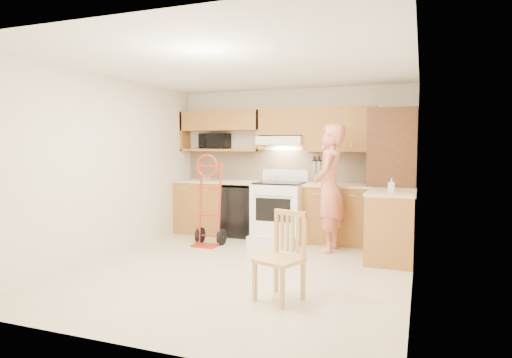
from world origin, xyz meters
The scene contains 28 objects.
floor centered at (0.00, 0.00, -0.01)m, with size 4.00×4.50×0.02m, color beige.
ceiling centered at (0.00, 0.00, 2.51)m, with size 4.00×4.50×0.02m, color white.
wall_back centered at (0.00, 2.26, 1.25)m, with size 4.00×0.02×2.50m, color silver.
wall_front centered at (0.00, -2.26, 1.25)m, with size 4.00×0.02×2.50m, color silver.
wall_left centered at (-2.01, 0.00, 1.25)m, with size 0.02×4.50×2.50m, color silver.
wall_right centered at (2.01, 0.00, 1.25)m, with size 0.02×4.50×2.50m, color silver.
backsplash centered at (0.00, 2.23, 1.20)m, with size 3.92×0.03×0.55m, color beige.
lower_cab_left centered at (-1.55, 1.95, 0.45)m, with size 0.90×0.60×0.90m, color #AD7627.
dishwasher centered at (-0.80, 1.95, 0.42)m, with size 0.60×0.60×0.85m, color black.
lower_cab_right centered at (0.83, 1.95, 0.45)m, with size 1.14×0.60×0.90m, color #AD7627.
countertop_left centered at (-1.25, 1.95, 0.92)m, with size 1.50×0.63×0.04m, color beige.
countertop_right centered at (0.83, 1.95, 0.92)m, with size 1.14×0.63×0.04m, color beige.
cab_return_right centered at (1.70, 1.15, 0.45)m, with size 0.60×1.00×0.90m, color #AD7627.
countertop_return centered at (1.70, 1.15, 0.92)m, with size 0.63×1.00×0.04m, color beige.
pantry_tall centered at (1.65, 1.95, 1.05)m, with size 0.70×0.60×2.10m, color brown.
upper_cab_left centered at (-1.25, 2.08, 1.98)m, with size 1.50×0.33×0.34m, color #AD7627.
upper_shelf_mw centered at (-1.25, 2.08, 1.47)m, with size 1.50×0.33×0.04m, color #AD7627.
upper_cab_center centered at (-0.12, 2.08, 1.94)m, with size 0.76×0.33×0.44m, color #AD7627.
upper_cab_right centered at (0.83, 2.08, 1.80)m, with size 1.14×0.33×0.70m, color #AD7627.
range_hood centered at (-0.12, 2.02, 1.63)m, with size 0.76×0.46×0.14m, color white.
knife_strip centered at (0.55, 2.21, 1.24)m, with size 0.40×0.05×0.29m, color black, non-canonical shape.
microwave centered at (-1.38, 2.08, 1.63)m, with size 0.50×0.34×0.28m, color black.
range centered at (-0.05, 1.64, 0.57)m, with size 0.78×1.02×1.14m, color white, non-canonical shape.
person centered at (0.82, 1.35, 0.93)m, with size 0.68×0.45×1.86m, color #DE7A62.
hand_truck centered at (-1.01, 1.06, 0.64)m, with size 0.50×0.46×1.28m, color red, non-canonical shape.
dining_chair centered at (0.77, -0.88, 0.44)m, with size 0.40×0.43×0.89m, color #E5AA59, non-canonical shape.
soap_bottle centered at (1.70, 1.04, 1.03)m, with size 0.08×0.08×0.18m, color white.
bowl centered at (-1.49, 1.95, 0.96)m, with size 0.19×0.19×0.05m, color white.
Camera 1 is at (2.07, -4.96, 1.54)m, focal length 30.77 mm.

